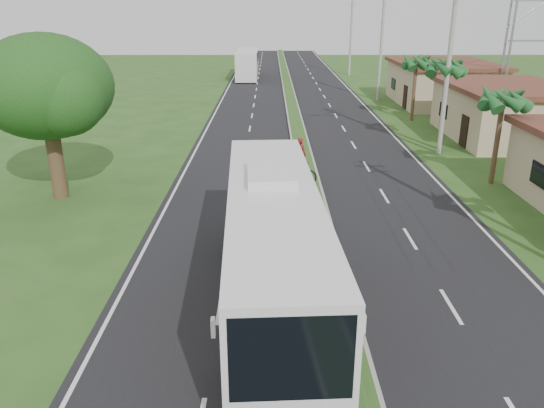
{
  "coord_description": "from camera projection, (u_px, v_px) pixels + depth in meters",
  "views": [
    {
      "loc": [
        -1.97,
        -13.93,
        8.53
      ],
      "look_at": [
        -1.91,
        4.12,
        1.8
      ],
      "focal_mm": 35.0,
      "sensor_mm": 36.0,
      "label": 1
    }
  ],
  "objects": [
    {
      "name": "ground",
      "position": [
        335.0,
        307.0,
        16.04
      ],
      "size": [
        180.0,
        180.0,
        0.0
      ],
      "primitive_type": "plane",
      "color": "#284C1C",
      "rests_on": "ground"
    },
    {
      "name": "road_asphalt",
      "position": [
        300.0,
        145.0,
        34.77
      ],
      "size": [
        14.0,
        160.0,
        0.02
      ],
      "primitive_type": "cube",
      "color": "black",
      "rests_on": "ground"
    },
    {
      "name": "median_strip",
      "position": [
        300.0,
        144.0,
        34.74
      ],
      "size": [
        1.2,
        160.0,
        0.18
      ],
      "color": "gray",
      "rests_on": "ground"
    },
    {
      "name": "lane_edge_left",
      "position": [
        198.0,
        145.0,
        34.76
      ],
      "size": [
        0.12,
        160.0,
        0.01
      ],
      "primitive_type": "cube",
      "color": "silver",
      "rests_on": "ground"
    },
    {
      "name": "lane_edge_right",
      "position": [
        402.0,
        145.0,
        34.8
      ],
      "size": [
        0.12,
        160.0,
        0.01
      ],
      "primitive_type": "cube",
      "color": "silver",
      "rests_on": "ground"
    },
    {
      "name": "shop_mid",
      "position": [
        505.0,
        111.0,
        36.05
      ],
      "size": [
        7.6,
        10.6,
        3.67
      ],
      "color": "tan",
      "rests_on": "ground"
    },
    {
      "name": "shop_far",
      "position": [
        442.0,
        83.0,
        49.14
      ],
      "size": [
        8.6,
        11.6,
        3.82
      ],
      "color": "tan",
      "rests_on": "ground"
    },
    {
      "name": "palm_verge_b",
      "position": [
        503.0,
        98.0,
        25.79
      ],
      "size": [
        2.4,
        2.4,
        5.05
      ],
      "color": "#473321",
      "rests_on": "ground"
    },
    {
      "name": "palm_verge_c",
      "position": [
        448.0,
        67.0,
        32.08
      ],
      "size": [
        2.4,
        2.4,
        5.85
      ],
      "color": "#473321",
      "rests_on": "ground"
    },
    {
      "name": "palm_verge_d",
      "position": [
        417.0,
        62.0,
        40.71
      ],
      "size": [
        2.4,
        2.4,
        5.25
      ],
      "color": "#473321",
      "rests_on": "ground"
    },
    {
      "name": "shade_tree",
      "position": [
        43.0,
        90.0,
        23.63
      ],
      "size": [
        6.3,
        6.0,
        7.54
      ],
      "color": "#473321",
      "rests_on": "ground"
    },
    {
      "name": "utility_pole_b",
      "position": [
        450.0,
        49.0,
        30.74
      ],
      "size": [
        3.2,
        0.28,
        12.0
      ],
      "color": "gray",
      "rests_on": "ground"
    },
    {
      "name": "utility_pole_c",
      "position": [
        382.0,
        39.0,
        49.69
      ],
      "size": [
        1.6,
        0.28,
        11.0
      ],
      "color": "gray",
      "rests_on": "ground"
    },
    {
      "name": "utility_pole_d",
      "position": [
        351.0,
        32.0,
        68.52
      ],
      "size": [
        1.6,
        0.28,
        10.5
      ],
      "color": "gray",
      "rests_on": "ground"
    },
    {
      "name": "coach_bus_main",
      "position": [
        273.0,
        239.0,
        15.43
      ],
      "size": [
        3.14,
        12.35,
        3.96
      ],
      "rotation": [
        0.0,
        0.0,
        0.05
      ],
      "color": "silver",
      "rests_on": "ground"
    },
    {
      "name": "coach_bus_far",
      "position": [
        248.0,
        62.0,
        67.18
      ],
      "size": [
        2.62,
        11.73,
        3.42
      ],
      "rotation": [
        0.0,
        0.0,
        0.0
      ],
      "color": "silver",
      "rests_on": "ground"
    },
    {
      "name": "motorcyclist",
      "position": [
        299.0,
        167.0,
        27.09
      ],
      "size": [
        1.95,
        1.18,
        2.38
      ],
      "rotation": [
        0.0,
        0.0,
        -0.37
      ],
      "color": "black",
      "rests_on": "ground"
    }
  ]
}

